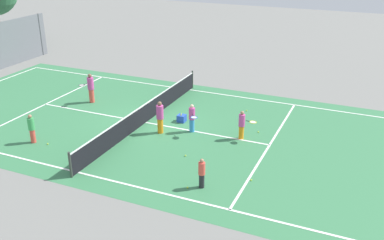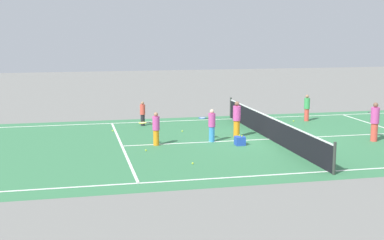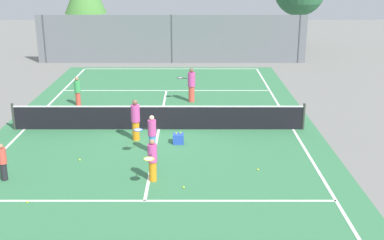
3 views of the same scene
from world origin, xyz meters
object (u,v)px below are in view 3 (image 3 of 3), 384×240
Objects in this scene: player_5 at (153,133)px; player_3 at (137,120)px; tennis_ball_4 at (185,187)px; player_2 at (79,91)px; tennis_ball_1 at (81,160)px; tennis_ball_2 at (2,173)px; tennis_ball_5 at (28,202)px; player_0 at (192,85)px; player_1 at (153,160)px; player_4 at (4,162)px; tennis_ball_0 at (259,170)px; tennis_ball_3 at (78,109)px; ball_crate at (179,139)px.

player_3 is at bearing 118.02° from player_5.
player_5 is 3.27m from tennis_ball_4.
player_2 is 20.85× the size of tennis_ball_1.
tennis_ball_2 and tennis_ball_4 have the same top height.
player_5 is 21.17× the size of tennis_ball_4.
tennis_ball_5 is (-3.26, -3.93, -0.69)m from player_5.
tennis_ball_5 is at bearing -104.46° from tennis_ball_1.
player_0 is at bearing 88.73° from tennis_ball_4.
player_1 reaches higher than tennis_ball_1.
player_0 is 25.28× the size of tennis_ball_2.
tennis_ball_5 is at bearing -52.66° from player_4.
tennis_ball_0 is 1.00× the size of tennis_ball_2.
player_1 is 3.20m from tennis_ball_1.
tennis_ball_2 is at bearing -95.32° from player_2.
player_5 is 21.17× the size of tennis_ball_3.
tennis_ball_1 is at bearing -152.63° from ball_crate.
tennis_ball_2 is (-8.34, -0.27, 0.00)m from tennis_ball_0.
tennis_ball_1 is (-3.36, -1.74, -0.15)m from ball_crate.
player_4 reaches higher than tennis_ball_5.
player_2 is at bearing 119.51° from tennis_ball_4.
player_2 reaches higher than tennis_ball_3.
tennis_ball_1 and tennis_ball_4 have the same top height.
tennis_ball_1 is at bearing -162.58° from player_5.
ball_crate is 6.45× the size of tennis_ball_2.
player_1 is at bearing 23.39° from tennis_ball_5.
player_4 is at bearing -93.17° from player_2.
player_4 is 18.29× the size of tennis_ball_5.
tennis_ball_4 is (-0.22, -9.78, -0.83)m from player_0.
player_1 is 20.93× the size of tennis_ball_3.
player_2 is 1.01m from tennis_ball_3.
tennis_ball_3 is (0.54, 7.77, -0.58)m from player_4.
player_4 is at bearing -174.86° from tennis_ball_0.
tennis_ball_0 is 1.00× the size of tennis_ball_1.
player_2 is at bearing 122.87° from player_5.
player_0 is 1.21× the size of player_2.
tennis_ball_5 is (-0.82, -3.16, 0.00)m from tennis_ball_1.
player_0 is 10.68m from tennis_ball_2.
player_1 is 20.93× the size of tennis_ball_4.
player_2 reaches higher than tennis_ball_4.
player_4 reaches higher than tennis_ball_3.
tennis_ball_3 is (-3.92, 5.42, -0.69)m from player_5.
player_3 is 1.52m from player_5.
player_0 reaches higher than tennis_ball_5.
tennis_ball_2 is 1.00× the size of tennis_ball_3.
player_1 is 20.93× the size of tennis_ball_2.
player_1 is 9.56m from player_2.
tennis_ball_0 is at bearing -44.11° from ball_crate.
player_1 is 8.89m from tennis_ball_3.
player_1 is at bearing 150.99° from tennis_ball_4.
player_0 is at bearing 82.67° from player_1.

